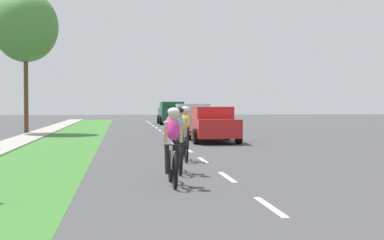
{
  "coord_description": "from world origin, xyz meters",
  "views": [
    {
      "loc": [
        -2.37,
        -3.56,
        1.66
      ],
      "look_at": [
        0.06,
        15.99,
        1.09
      ],
      "focal_mm": 53.44,
      "sensor_mm": 36.0,
      "label": 1
    }
  ],
  "objects_px": {
    "cyclist_lead": "(173,146)",
    "pickup_silver": "(191,117)",
    "sedan_red": "(212,124)",
    "cyclist_trailing": "(178,139)",
    "cyclist_distant": "(184,133)",
    "suv_dark_green": "(172,112)",
    "street_tree_near": "(26,27)"
  },
  "relations": [
    {
      "from": "cyclist_trailing",
      "to": "suv_dark_green",
      "type": "distance_m",
      "value": 31.78
    },
    {
      "from": "pickup_silver",
      "to": "suv_dark_green",
      "type": "bearing_deg",
      "value": 90.59
    },
    {
      "from": "cyclist_trailing",
      "to": "pickup_silver",
      "type": "bearing_deg",
      "value": 82.08
    },
    {
      "from": "cyclist_lead",
      "to": "pickup_silver",
      "type": "relative_size",
      "value": 0.34
    },
    {
      "from": "suv_dark_green",
      "to": "street_tree_near",
      "type": "relative_size",
      "value": 0.6
    },
    {
      "from": "pickup_silver",
      "to": "sedan_red",
      "type": "bearing_deg",
      "value": -91.37
    },
    {
      "from": "cyclist_distant",
      "to": "suv_dark_green",
      "type": "bearing_deg",
      "value": 85.65
    },
    {
      "from": "cyclist_trailing",
      "to": "sedan_red",
      "type": "distance_m",
      "value": 11.11
    },
    {
      "from": "cyclist_trailing",
      "to": "street_tree_near",
      "type": "bearing_deg",
      "value": 109.15
    },
    {
      "from": "cyclist_distant",
      "to": "sedan_red",
      "type": "distance_m",
      "value": 8.24
    },
    {
      "from": "cyclist_distant",
      "to": "street_tree_near",
      "type": "distance_m",
      "value": 18.15
    },
    {
      "from": "cyclist_distant",
      "to": "suv_dark_green",
      "type": "distance_m",
      "value": 28.91
    },
    {
      "from": "cyclist_distant",
      "to": "pickup_silver",
      "type": "height_order",
      "value": "pickup_silver"
    },
    {
      "from": "cyclist_lead",
      "to": "sedan_red",
      "type": "bearing_deg",
      "value": 77.41
    },
    {
      "from": "pickup_silver",
      "to": "cyclist_trailing",
      "type": "bearing_deg",
      "value": -97.92
    },
    {
      "from": "sedan_red",
      "to": "pickup_silver",
      "type": "xyz_separation_m",
      "value": [
        0.22,
        9.17,
        0.06
      ]
    },
    {
      "from": "cyclist_lead",
      "to": "sedan_red",
      "type": "xyz_separation_m",
      "value": [
        2.87,
        12.87,
        -0.04
      ]
    },
    {
      "from": "cyclist_lead",
      "to": "cyclist_trailing",
      "type": "distance_m",
      "value": 2.08
    },
    {
      "from": "cyclist_trailing",
      "to": "cyclist_distant",
      "type": "xyz_separation_m",
      "value": [
        0.47,
        2.84,
        0.0
      ]
    },
    {
      "from": "cyclist_distant",
      "to": "cyclist_lead",
      "type": "bearing_deg",
      "value": -99.03
    },
    {
      "from": "cyclist_distant",
      "to": "suv_dark_green",
      "type": "xyz_separation_m",
      "value": [
        2.19,
        28.83,
        0.14
      ]
    },
    {
      "from": "sedan_red",
      "to": "street_tree_near",
      "type": "relative_size",
      "value": 0.55
    },
    {
      "from": "sedan_red",
      "to": "suv_dark_green",
      "type": "relative_size",
      "value": 0.91
    },
    {
      "from": "cyclist_lead",
      "to": "cyclist_trailing",
      "type": "height_order",
      "value": "same"
    },
    {
      "from": "pickup_silver",
      "to": "street_tree_near",
      "type": "relative_size",
      "value": 0.65
    },
    {
      "from": "cyclist_trailing",
      "to": "street_tree_near",
      "type": "height_order",
      "value": "street_tree_near"
    },
    {
      "from": "sedan_red",
      "to": "cyclist_lead",
      "type": "bearing_deg",
      "value": -102.59
    },
    {
      "from": "cyclist_lead",
      "to": "suv_dark_green",
      "type": "height_order",
      "value": "suv_dark_green"
    },
    {
      "from": "suv_dark_green",
      "to": "street_tree_near",
      "type": "bearing_deg",
      "value": -125.54
    },
    {
      "from": "pickup_silver",
      "to": "street_tree_near",
      "type": "height_order",
      "value": "street_tree_near"
    },
    {
      "from": "cyclist_trailing",
      "to": "pickup_silver",
      "type": "xyz_separation_m",
      "value": [
        2.78,
        19.98,
        0.02
      ]
    },
    {
      "from": "cyclist_lead",
      "to": "pickup_silver",
      "type": "height_order",
      "value": "pickup_silver"
    }
  ]
}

